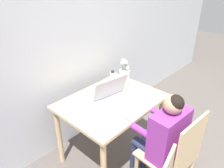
{
  "coord_description": "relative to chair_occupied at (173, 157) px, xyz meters",
  "views": [
    {
      "loc": [
        -1.3,
        0.45,
        1.85
      ],
      "look_at": [
        0.02,
        1.67,
        0.88
      ],
      "focal_mm": 35.0,
      "sensor_mm": 36.0,
      "label": 1
    }
  ],
  "objects": [
    {
      "name": "laptop",
      "position": [
        0.02,
        0.68,
        0.3
      ],
      "size": [
        0.41,
        0.29,
        0.23
      ],
      "rotation": [
        0.0,
        0.0,
        -0.16
      ],
      "color": "#B2B2B7",
      "rests_on": "dining_table"
    },
    {
      "name": "flower_vase",
      "position": [
        0.29,
        0.77,
        0.38
      ],
      "size": [
        0.11,
        0.11,
        0.33
      ],
      "color": "silver",
      "rests_on": "dining_table"
    },
    {
      "name": "chair_occupied",
      "position": [
        0.0,
        0.0,
        0.0
      ],
      "size": [
        0.43,
        0.43,
        0.89
      ],
      "rotation": [
        0.0,
        0.0,
        3.07
      ],
      "color": "#D6B784",
      "rests_on": "ground_plane"
    },
    {
      "name": "wall_back",
      "position": [
        -0.01,
        1.26,
        0.79
      ],
      "size": [
        6.4,
        0.05,
        2.5
      ],
      "color": "silver",
      "rests_on": "ground_plane"
    },
    {
      "name": "dining_table",
      "position": [
        0.01,
        0.71,
        0.14
      ],
      "size": [
        0.97,
        0.73,
        0.7
      ],
      "color": "#D6B784",
      "rests_on": "ground_plane"
    },
    {
      "name": "person_seated",
      "position": [
        0.01,
        0.12,
        0.17
      ],
      "size": [
        0.39,
        0.45,
        1.03
      ],
      "rotation": [
        0.0,
        0.0,
        3.07
      ],
      "color": "purple",
      "rests_on": "ground_plane"
    },
    {
      "name": "water_bottle",
      "position": [
        0.21,
        0.87,
        0.33
      ],
      "size": [
        0.06,
        0.06,
        0.19
      ],
      "color": "silver",
      "rests_on": "dining_table"
    }
  ]
}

